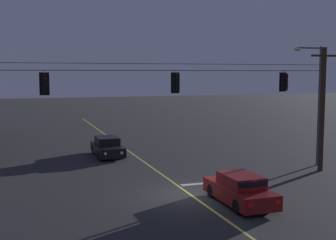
{
  "coord_description": "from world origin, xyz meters",
  "views": [
    {
      "loc": [
        -7.88,
        -19.81,
        5.99
      ],
      "look_at": [
        0.0,
        3.42,
        3.37
      ],
      "focal_mm": 47.12,
      "sensor_mm": 36.0,
      "label": 1
    }
  ],
  "objects": [
    {
      "name": "ground_plane",
      "position": [
        0.0,
        0.0,
        0.0
      ],
      "size": [
        180.0,
        180.0,
        0.0
      ],
      "primitive_type": "plane",
      "color": "#28282B"
    },
    {
      "name": "traffic_light_centre",
      "position": [
        6.83,
        2.4,
        5.47
      ],
      "size": [
        0.48,
        0.41,
        1.22
      ],
      "color": "black"
    },
    {
      "name": "traffic_light_leftmost",
      "position": [
        -6.68,
        2.4,
        5.47
      ],
      "size": [
        0.48,
        0.41,
        1.22
      ],
      "color": "black"
    },
    {
      "name": "stop_bar_paint",
      "position": [
        1.9,
        1.82,
        0.0
      ],
      "size": [
        3.4,
        0.36,
        0.01
      ],
      "primitive_type": "cube",
      "color": "silver",
      "rests_on": "ground"
    },
    {
      "name": "car_oncoming_lead",
      "position": [
        -1.92,
        11.42,
        0.65
      ],
      "size": [
        1.8,
        4.42,
        1.39
      ],
      "color": "black",
      "rests_on": "ground"
    },
    {
      "name": "street_lamp_corner",
      "position": [
        10.14,
        3.89,
        4.64
      ],
      "size": [
        2.11,
        0.3,
        7.68
      ],
      "color": "#4C4F54",
      "rests_on": "ground"
    },
    {
      "name": "lane_centre_stripe",
      "position": [
        0.0,
        8.42,
        0.0
      ],
      "size": [
        0.14,
        60.0,
        0.01
      ],
      "primitive_type": "cube",
      "color": "#D1C64C",
      "rests_on": "ground"
    },
    {
      "name": "signal_span_assembly",
      "position": [
        0.0,
        2.42,
        3.92
      ],
      "size": [
        20.94,
        0.32,
        7.52
      ],
      "color": "#38281C",
      "rests_on": "ground"
    },
    {
      "name": "car_waiting_near_lane",
      "position": [
        1.6,
        -2.15,
        0.65
      ],
      "size": [
        1.8,
        4.33,
        1.39
      ],
      "color": "maroon",
      "rests_on": "ground"
    },
    {
      "name": "traffic_light_left_inner",
      "position": [
        0.12,
        2.4,
        5.47
      ],
      "size": [
        0.48,
        0.41,
        1.22
      ],
      "color": "black"
    }
  ]
}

